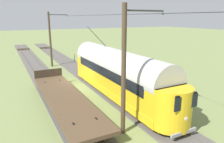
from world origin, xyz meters
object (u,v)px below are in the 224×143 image
Objects in this scene: vintage_streetcar at (116,72)px; flatcar_adjacent at (64,97)px; catenary_pole_mid_near at (125,70)px; switch_stand at (75,58)px; catenary_pole_foreground at (51,39)px.

vintage_streetcar is 5.08m from flatcar_adjacent.
vintage_streetcar is at bearing -176.68° from flatcar_adjacent.
flatcar_adjacent is at bearing -67.23° from catenary_pole_mid_near.
switch_stand is (-1.21, -16.19, -1.55)m from vintage_streetcar.
catenary_pole_foreground is at bearing -80.09° from vintage_streetcar.
catenary_pole_foreground is at bearing 18.91° from switch_stand.
catenary_pole_mid_near is at bearing 90.00° from catenary_pole_foreground.
catenary_pole_foreground is (2.60, -14.88, 1.80)m from vintage_streetcar.
switch_stand is at bearing -110.28° from flatcar_adjacent.
catenary_pole_mid_near is at bearing 112.77° from flatcar_adjacent.
flatcar_adjacent is at bearing 69.72° from switch_stand.
vintage_streetcar is at bearing -114.49° from catenary_pole_mid_near.
catenary_pole_mid_near is at bearing 65.51° from vintage_streetcar.
catenary_pole_foreground is 20.59m from catenary_pole_mid_near.
catenary_pole_foreground reaches higher than flatcar_adjacent.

